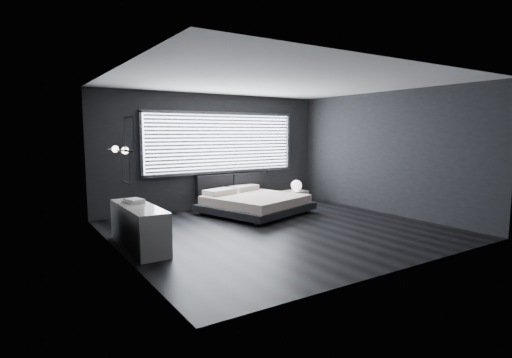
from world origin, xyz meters
TOP-DOWN VIEW (x-y plane):
  - room at (0.00, 0.00)m, footprint 6.04×6.00m
  - window at (0.20, 2.70)m, footprint 4.14×0.09m
  - headboard at (0.44, 2.64)m, footprint 1.96×0.16m
  - sconce_near at (-2.88, 0.05)m, footprint 0.18×0.11m
  - sconce_far at (-2.88, 0.65)m, footprint 0.18×0.11m
  - wall_art_upper at (-2.98, -0.55)m, footprint 0.01×0.48m
  - wall_art_lower at (-2.98, -0.30)m, footprint 0.01×0.48m
  - bed at (0.43, 1.59)m, footprint 2.61×2.54m
  - nightstand at (2.14, 2.20)m, footprint 0.55×0.46m
  - orb_lamp at (2.12, 2.16)m, footprint 0.29×0.29m
  - dresser at (-2.65, 0.26)m, footprint 0.49×1.73m
  - book_stack at (-2.64, 0.54)m, footprint 0.33×0.40m

SIDE VIEW (x-z plane):
  - nightstand at x=2.14m, z-range 0.00..0.32m
  - bed at x=0.43m, z-range -0.02..0.52m
  - dresser at x=-2.65m, z-range 0.00..0.69m
  - orb_lamp at x=2.12m, z-range 0.32..0.61m
  - headboard at x=0.44m, z-range 0.31..0.83m
  - book_stack at x=-2.64m, z-range 0.69..0.76m
  - wall_art_lower at x=-2.98m, z-range 1.14..1.62m
  - room at x=0.00m, z-range 0.00..2.80m
  - sconce_near at x=-2.88m, z-range 1.55..1.66m
  - sconce_far at x=-2.88m, z-range 1.55..1.66m
  - window at x=0.20m, z-range 0.85..2.37m
  - wall_art_upper at x=-2.98m, z-range 1.61..2.09m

